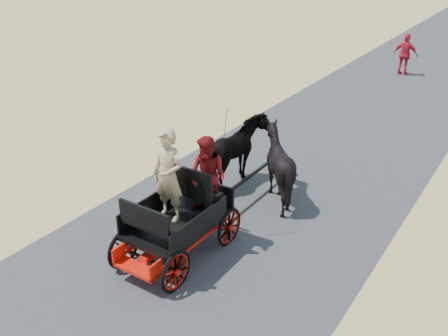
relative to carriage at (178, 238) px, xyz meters
The scene contains 8 objects.
ground 1.34m from the carriage, 74.85° to the right, with size 140.00×140.00×0.00m, color tan.
road 1.34m from the carriage, 74.85° to the right, with size 6.00×140.00×0.01m, color #38383A.
carriage is the anchor object (origin of this frame).
horse_left 3.09m from the carriage, 100.39° to the left, with size 0.91×2.01×1.70m, color black.
horse_right 3.09m from the carriage, 79.61° to the left, with size 1.37×1.54×1.70m, color black.
driver_man 1.28m from the carriage, 165.96° to the left, with size 0.66×0.43×1.80m, color tan.
passenger_woman 1.33m from the carriage, 63.43° to the left, with size 0.77×0.60×1.58m, color #660C0F.
pedestrian 15.52m from the carriage, 90.18° to the left, with size 1.01×0.42×1.73m, color red.
Camera 1 is at (4.84, -4.95, 5.76)m, focal length 40.00 mm.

